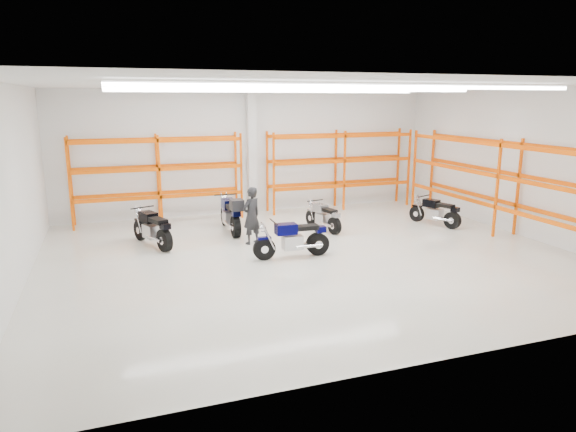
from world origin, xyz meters
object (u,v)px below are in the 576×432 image
object	(u,v)px
motorcycle_back_b	(231,215)
motorcycle_back_d	(437,213)
motorcycle_back_c	(324,217)
motorcycle_back_a	(153,229)
structural_column	(252,152)
motorcycle_main	(295,240)
standing_man	(251,216)

from	to	relation	value
motorcycle_back_b	motorcycle_back_d	size ratio (longest dim) A/B	1.29
motorcycle_back_c	motorcycle_back_d	bearing A→B (deg)	-9.80
motorcycle_back_a	motorcycle_back_b	bearing A→B (deg)	17.46
motorcycle_back_d	structural_column	size ratio (longest dim) A/B	0.41
motorcycle_main	motorcycle_back_c	xyz separation A→B (m)	(1.87, 2.39, -0.06)
motorcycle_back_a	standing_man	bearing A→B (deg)	-13.49
motorcycle_back_a	structural_column	distance (m)	5.51
motorcycle_main	motorcycle_back_b	size ratio (longest dim) A/B	0.89
motorcycle_back_d	structural_column	distance (m)	6.87
motorcycle_back_a	motorcycle_back_c	xyz separation A→B (m)	(5.37, 0.07, -0.07)
motorcycle_main	motorcycle_back_c	bearing A→B (deg)	51.92
motorcycle_back_c	structural_column	size ratio (longest dim) A/B	0.41
motorcycle_back_a	motorcycle_back_d	bearing A→B (deg)	-3.68
standing_man	motorcycle_back_d	bearing A→B (deg)	154.63
motorcycle_back_a	structural_column	size ratio (longest dim) A/B	0.46
motorcycle_back_a	motorcycle_back_d	xyz separation A→B (m)	(9.18, -0.59, -0.06)
motorcycle_back_c	standing_man	bearing A→B (deg)	-164.43
motorcycle_back_b	motorcycle_back_d	xyz separation A→B (m)	(6.70, -1.37, -0.14)
motorcycle_back_a	motorcycle_back_c	world-z (taller)	motorcycle_back_a
motorcycle_main	motorcycle_back_a	world-z (taller)	motorcycle_back_a
motorcycle_back_c	motorcycle_back_a	bearing A→B (deg)	-179.26
motorcycle_main	motorcycle_back_d	distance (m)	5.95
motorcycle_main	motorcycle_back_c	world-z (taller)	motorcycle_main
motorcycle_back_c	standing_man	distance (m)	2.75
motorcycle_back_c	motorcycle_main	bearing A→B (deg)	-128.08
standing_man	structural_column	bearing A→B (deg)	-131.88
motorcycle_back_b	motorcycle_back_c	distance (m)	2.98
standing_man	structural_column	xyz separation A→B (m)	(1.17, 4.11, 1.41)
motorcycle_main	standing_man	xyz separation A→B (m)	(-0.74, 1.66, 0.36)
motorcycle_back_a	motorcycle_back_c	distance (m)	5.37
motorcycle_main	structural_column	world-z (taller)	structural_column
motorcycle_back_b	motorcycle_back_d	world-z (taller)	motorcycle_back_b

